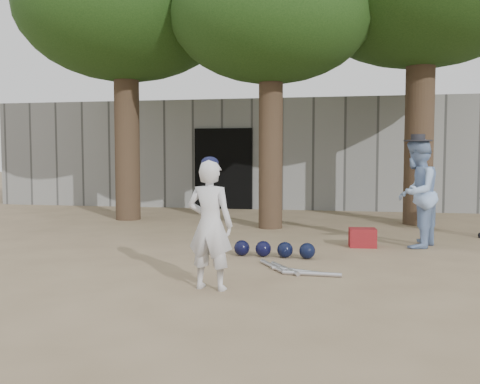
# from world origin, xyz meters

# --- Properties ---
(ground) EXTENTS (70.00, 70.00, 0.00)m
(ground) POSITION_xyz_m (0.00, 0.00, 0.00)
(ground) COLOR #937C5E
(ground) RESTS_ON ground
(boy_player) EXTENTS (0.57, 0.42, 1.43)m
(boy_player) POSITION_xyz_m (0.62, -0.83, 0.71)
(boy_player) COLOR silver
(boy_player) RESTS_ON ground
(spectator_blue) EXTENTS (0.93, 1.03, 1.73)m
(spectator_blue) POSITION_xyz_m (3.20, 2.40, 0.87)
(spectator_blue) COLOR #88A6D3
(spectator_blue) RESTS_ON ground
(red_bag) EXTENTS (0.45, 0.36, 0.30)m
(red_bag) POSITION_xyz_m (2.36, 2.27, 0.15)
(red_bag) COLOR maroon
(red_bag) RESTS_ON ground
(back_building) EXTENTS (16.00, 5.24, 3.00)m
(back_building) POSITION_xyz_m (-0.00, 10.33, 1.50)
(back_building) COLOR gray
(back_building) RESTS_ON ground
(helmet_row) EXTENTS (1.19, 0.29, 0.23)m
(helmet_row) POSITION_xyz_m (1.08, 1.13, 0.12)
(helmet_row) COLOR black
(helmet_row) RESTS_ON ground
(bat_pile) EXTENTS (1.11, 0.76, 0.06)m
(bat_pile) POSITION_xyz_m (1.42, 0.21, 0.03)
(bat_pile) COLOR #BAB9C0
(bat_pile) RESTS_ON ground
(tree_row) EXTENTS (11.40, 5.80, 6.69)m
(tree_row) POSITION_xyz_m (0.74, 5.02, 4.69)
(tree_row) COLOR brown
(tree_row) RESTS_ON ground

